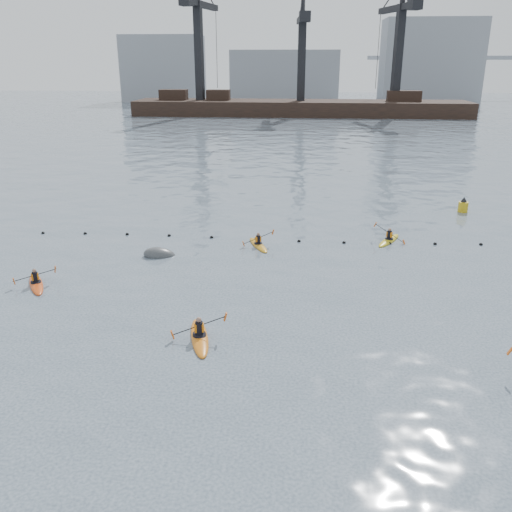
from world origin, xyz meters
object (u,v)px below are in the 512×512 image
object	(u,v)px
kayaker_2	(36,283)
kayaker_5	(258,244)
kayaker_0	(199,336)
kayaker_3	(389,240)
mooring_buoy	(160,256)
nav_buoy	(463,207)

from	to	relation	value
kayaker_2	kayaker_5	xyz separation A→B (m)	(11.49, 7.62, -0.00)
kayaker_0	kayaker_3	world-z (taller)	kayaker_3
mooring_buoy	kayaker_5	bearing A→B (deg)	22.12
kayaker_3	kayaker_0	bearing A→B (deg)	-96.42
kayaker_0	kayaker_2	world-z (taller)	kayaker_0
kayaker_5	nav_buoy	world-z (taller)	nav_buoy
kayaker_2	kayaker_5	distance (m)	13.78
kayaker_3	mooring_buoy	size ratio (longest dim) A/B	1.57
kayaker_5	mooring_buoy	xyz separation A→B (m)	(-5.98, -2.43, -0.10)
mooring_buoy	kayaker_0	bearing A→B (deg)	-66.63
kayaker_3	kayaker_5	distance (m)	8.87
kayaker_0	nav_buoy	world-z (taller)	nav_buoy
kayaker_2	kayaker_3	size ratio (longest dim) A/B	1.01
mooring_buoy	nav_buoy	size ratio (longest dim) A/B	1.45
kayaker_3	kayaker_2	bearing A→B (deg)	-126.41
kayaker_0	kayaker_3	distance (m)	17.73
kayaker_0	nav_buoy	xyz separation A→B (m)	(17.17, 22.61, 0.31)
kayaker_0	nav_buoy	bearing A→B (deg)	37.68
kayaker_5	mooring_buoy	bearing A→B (deg)	179.24
kayaker_2	nav_buoy	world-z (taller)	nav_buoy
kayaker_2	kayaker_3	distance (m)	22.25
kayaker_5	kayaker_2	bearing A→B (deg)	-169.33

